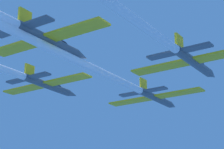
# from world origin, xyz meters

# --- Properties ---
(jet_lead) EXTENTS (15.55, 44.59, 2.58)m
(jet_lead) POSITION_xyz_m (0.73, -11.16, -0.61)
(jet_lead) COLOR #4C5660
(jet_right_wing) EXTENTS (15.55, 43.40, 2.58)m
(jet_right_wing) POSITION_xyz_m (12.03, -22.31, -0.71)
(jet_right_wing) COLOR #4C5660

